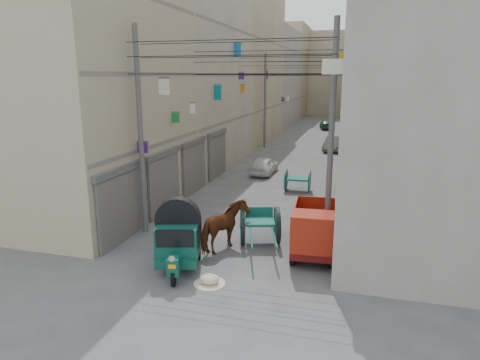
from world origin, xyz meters
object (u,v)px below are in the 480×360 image
(distant_car_white, at_px, (264,165))
(second_cart, at_px, (298,180))
(auto_rickshaw, at_px, (179,237))
(tonga_cart, at_px, (260,225))
(mini_truck, at_px, (314,234))
(distant_car_green, at_px, (327,125))
(feed_sack, at_px, (210,279))
(distant_car_grey, at_px, (334,144))
(horse, at_px, (224,227))

(distant_car_white, bearing_deg, second_cart, 128.33)
(auto_rickshaw, xyz_separation_m, tonga_cart, (2.07, 2.73, -0.34))
(auto_rickshaw, xyz_separation_m, distant_car_white, (-0.36, 14.28, -0.51))
(mini_truck, xyz_separation_m, distant_car_green, (-2.64, 37.95, -0.35))
(auto_rickshaw, xyz_separation_m, second_cart, (2.33, 10.63, -0.43))
(tonga_cart, relative_size, feed_sack, 5.50)
(auto_rickshaw, height_order, second_cart, auto_rickshaw)
(distant_car_white, bearing_deg, auto_rickshaw, 93.36)
(tonga_cart, bearing_deg, feed_sack, -118.37)
(tonga_cart, bearing_deg, distant_car_grey, 69.60)
(second_cart, height_order, horse, horse)
(mini_truck, relative_size, distant_car_white, 1.04)
(horse, bearing_deg, tonga_cart, -118.47)
(distant_car_white, xyz_separation_m, distant_car_green, (1.87, 25.60, -0.02))
(tonga_cart, height_order, second_cart, tonga_cart)
(auto_rickshaw, distance_m, distant_car_white, 14.29)
(mini_truck, distance_m, distant_car_green, 38.05)
(second_cart, bearing_deg, distant_car_grey, 84.56)
(second_cart, distance_m, distant_car_white, 4.53)
(auto_rickshaw, height_order, distant_car_white, auto_rickshaw)
(horse, xyz_separation_m, distant_car_green, (0.52, 38.13, -0.34))
(auto_rickshaw, height_order, horse, auto_rickshaw)
(tonga_cart, height_order, distant_car_white, tonga_cart)
(distant_car_white, bearing_deg, feed_sack, 98.37)
(mini_truck, relative_size, distant_car_green, 0.92)
(auto_rickshaw, height_order, distant_car_grey, auto_rickshaw)
(tonga_cart, xyz_separation_m, distant_car_white, (-2.43, 11.55, -0.17))
(auto_rickshaw, distance_m, distant_car_grey, 24.78)
(second_cart, xyz_separation_m, horse, (-1.34, -8.88, 0.24))
(feed_sack, bearing_deg, mini_truck, 44.87)
(tonga_cart, bearing_deg, auto_rickshaw, -144.22)
(auto_rickshaw, relative_size, second_cart, 1.94)
(feed_sack, height_order, distant_car_green, distant_car_green)
(horse, height_order, distant_car_green, horse)
(mini_truck, height_order, horse, mini_truck)
(auto_rickshaw, relative_size, horse, 1.28)
(distant_car_grey, height_order, distant_car_green, distant_car_grey)
(second_cart, distance_m, distant_car_green, 29.26)
(feed_sack, xyz_separation_m, distant_car_white, (-1.71, 15.13, 0.40))
(mini_truck, xyz_separation_m, distant_car_grey, (-0.78, 22.61, -0.28))
(horse, relative_size, distant_car_grey, 0.57)
(mini_truck, bearing_deg, tonga_cart, 154.93)
(auto_rickshaw, distance_m, tonga_cart, 3.44)
(second_cart, height_order, feed_sack, second_cart)
(distant_car_grey, xyz_separation_m, distant_car_green, (-1.85, 15.34, -0.07))
(mini_truck, relative_size, distant_car_grey, 0.93)
(second_cart, height_order, distant_car_white, second_cart)
(tonga_cart, height_order, distant_car_green, tonga_cart)
(second_cart, xyz_separation_m, distant_car_white, (-2.69, 3.65, -0.08))
(tonga_cart, distance_m, distant_car_grey, 21.86)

